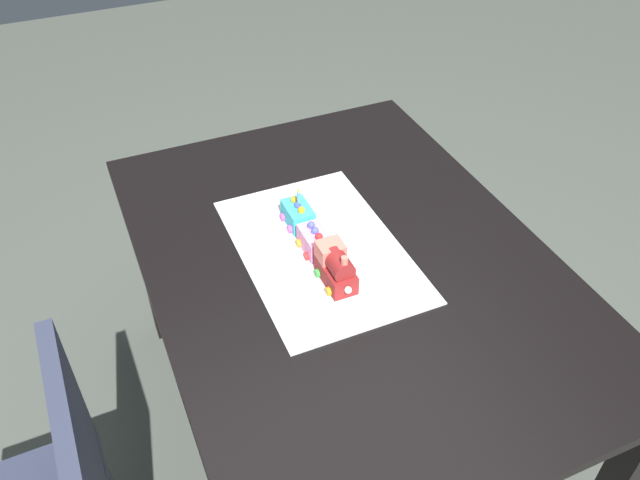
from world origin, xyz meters
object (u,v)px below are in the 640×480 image
Objects in this scene: cake_car_hopper_bubblegum at (315,241)px; birthday_candle at (298,196)px; cake_car_tanker_turquoise at (298,214)px; dining_table at (348,288)px; cake_locomotive at (336,267)px.

birthday_candle reaches higher than cake_car_hopper_bubblegum.
cake_car_tanker_turquoise is 1.98× the size of birthday_candle.
cake_car_hopper_bubblegum is 1.98× the size of birthday_candle.
dining_table is 0.18m from cake_locomotive.
cake_car_hopper_bubblegum is 0.12m from cake_car_tanker_turquoise.
cake_car_tanker_turquoise is (0.12, 0.00, 0.00)m from cake_car_hopper_bubblegum.
cake_locomotive is at bearing -180.00° from cake_car_hopper_bubblegum.
cake_locomotive reaches higher than cake_car_tanker_turquoise.
cake_car_hopper_bubblegum is at bearing 0.00° from cake_locomotive.
cake_locomotive is at bearing -180.00° from birthday_candle.
cake_car_tanker_turquoise is at bearing 0.00° from cake_locomotive.
cake_car_tanker_turquoise is at bearing 0.00° from birthday_candle.
birthday_candle is (-0.01, -0.00, 0.07)m from cake_car_tanker_turquoise.
cake_locomotive reaches higher than cake_car_hopper_bubblegum.
cake_car_tanker_turquoise is 0.07m from birthday_candle.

